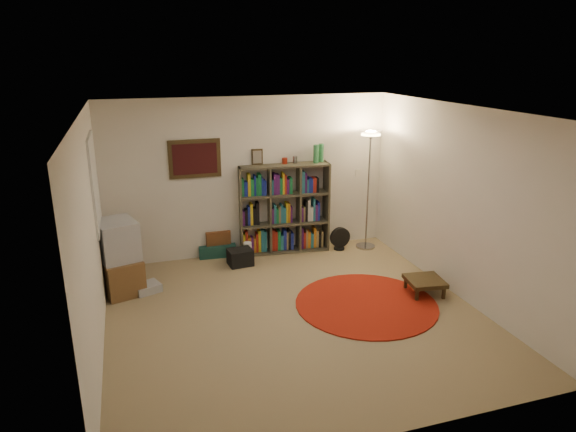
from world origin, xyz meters
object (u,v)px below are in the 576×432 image
(bookshelf, at_px, (282,209))
(floor_fan, at_px, (340,239))
(tv_stand, at_px, (119,258))
(suitcase, at_px, (217,249))
(floor_lamp, at_px, (370,151))
(side_table, at_px, (425,281))

(bookshelf, distance_m, floor_fan, 1.08)
(floor_fan, xyz_separation_m, tv_stand, (-3.45, -0.52, 0.29))
(tv_stand, bearing_deg, suitcase, 15.82)
(floor_lamp, xyz_separation_m, side_table, (-0.02, -1.83, -1.44))
(tv_stand, bearing_deg, side_table, -35.35)
(suitcase, bearing_deg, floor_lamp, -5.71)
(floor_lamp, height_order, side_table, floor_lamp)
(suitcase, distance_m, side_table, 3.31)
(suitcase, height_order, side_table, side_table)
(floor_lamp, distance_m, suitcase, 2.91)
(floor_lamp, bearing_deg, bookshelf, 167.12)
(suitcase, bearing_deg, bookshelf, -1.98)
(floor_lamp, bearing_deg, floor_fan, 176.98)
(floor_fan, bearing_deg, side_table, -80.01)
(bookshelf, xyz_separation_m, floor_lamp, (1.36, -0.31, 0.92))
(floor_fan, xyz_separation_m, side_table, (0.44, -1.86, -0.01))
(bookshelf, xyz_separation_m, side_table, (1.35, -2.15, -0.52))
(side_table, bearing_deg, suitcase, 136.88)
(tv_stand, relative_size, side_table, 1.90)
(bookshelf, relative_size, floor_fan, 4.49)
(floor_lamp, height_order, suitcase, floor_lamp)
(floor_lamp, xyz_separation_m, floor_fan, (-0.46, 0.02, -1.43))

